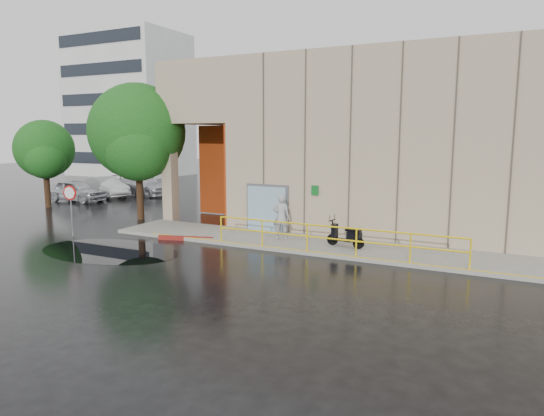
{
  "coord_description": "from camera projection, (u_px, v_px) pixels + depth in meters",
  "views": [
    {
      "loc": [
        10.05,
        -13.35,
        4.5
      ],
      "look_at": [
        1.91,
        3.0,
        1.7
      ],
      "focal_mm": 32.0,
      "sensor_mm": 36.0,
      "label": 1
    }
  ],
  "objects": [
    {
      "name": "scooter",
      "position": [
        346.0,
        229.0,
        18.71
      ],
      "size": [
        1.6,
        0.75,
        1.22
      ],
      "rotation": [
        0.0,
        0.0,
        -0.17
      ],
      "color": "black",
      "rests_on": "sidewalk"
    },
    {
      "name": "tree_near",
      "position": [
        137.0,
        135.0,
        24.87
      ],
      "size": [
        4.97,
        4.97,
        7.1
      ],
      "rotation": [
        0.0,
        0.0,
        -0.42
      ],
      "color": "black",
      "rests_on": "ground"
    },
    {
      "name": "person",
      "position": [
        281.0,
        217.0,
        20.02
      ],
      "size": [
        0.81,
        0.67,
        1.9
      ],
      "primitive_type": "imported",
      "rotation": [
        0.0,
        0.0,
        3.51
      ],
      "color": "#9D9DA2",
      "rests_on": "sidewalk"
    },
    {
      "name": "building",
      "position": [
        403.0,
        140.0,
        23.76
      ],
      "size": [
        20.0,
        10.17,
        8.0
      ],
      "color": "tan",
      "rests_on": "ground"
    },
    {
      "name": "ground",
      "position": [
        185.0,
        264.0,
        16.92
      ],
      "size": [
        120.0,
        120.0,
        0.0
      ],
      "primitive_type": "plane",
      "color": "black",
      "rests_on": "ground"
    },
    {
      "name": "red_curb",
      "position": [
        186.0,
        238.0,
        20.65
      ],
      "size": [
        2.35,
        0.87,
        0.18
      ],
      "primitive_type": "cube",
      "rotation": [
        0.0,
        0.0,
        0.3
      ],
      "color": "maroon",
      "rests_on": "ground"
    },
    {
      "name": "puddle",
      "position": [
        109.0,
        251.0,
        18.83
      ],
      "size": [
        6.04,
        3.74,
        0.01
      ],
      "primitive_type": "cube",
      "rotation": [
        0.0,
        0.0,
        -0.01
      ],
      "color": "black",
      "rests_on": "ground"
    },
    {
      "name": "tree_far",
      "position": [
        45.0,
        151.0,
        29.36
      ],
      "size": [
        3.59,
        3.52,
        5.35
      ],
      "rotation": [
        0.0,
        0.0,
        -0.1
      ],
      "color": "black",
      "rests_on": "ground"
    },
    {
      "name": "distant_building",
      "position": [
        129.0,
        106.0,
        52.87
      ],
      "size": [
        12.0,
        8.08,
        15.0
      ],
      "color": "beige",
      "rests_on": "ground"
    },
    {
      "name": "guardrail",
      "position": [
        331.0,
        239.0,
        17.74
      ],
      "size": [
        9.56,
        0.06,
        1.03
      ],
      "color": "yellow",
      "rests_on": "sidewalk"
    },
    {
      "name": "car_a",
      "position": [
        76.0,
        191.0,
        32.47
      ],
      "size": [
        4.36,
        1.87,
        1.47
      ],
      "primitive_type": "imported",
      "rotation": [
        0.0,
        0.0,
        1.6
      ],
      "color": "silver",
      "rests_on": "ground"
    },
    {
      "name": "car_c",
      "position": [
        143.0,
        185.0,
        35.9
      ],
      "size": [
        5.27,
        2.75,
        1.46
      ],
      "primitive_type": "imported",
      "rotation": [
        0.0,
        0.0,
        1.42
      ],
      "color": "silver",
      "rests_on": "ground"
    },
    {
      "name": "car_b",
      "position": [
        106.0,
        187.0,
        34.77
      ],
      "size": [
        4.67,
        2.84,
        1.45
      ],
      "primitive_type": "imported",
      "rotation": [
        0.0,
        0.0,
        1.25
      ],
      "color": "#BBBBBD",
      "rests_on": "ground"
    },
    {
      "name": "sidewalk",
      "position": [
        336.0,
        247.0,
        19.13
      ],
      "size": [
        20.0,
        3.0,
        0.15
      ],
      "primitive_type": "cube",
      "color": "gray",
      "rests_on": "ground"
    },
    {
      "name": "stop_sign",
      "position": [
        70.0,
        198.0,
        21.33
      ],
      "size": [
        0.68,
        0.16,
        2.28
      ],
      "rotation": [
        0.0,
        0.0,
        -0.21
      ],
      "color": "slate",
      "rests_on": "ground"
    }
  ]
}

